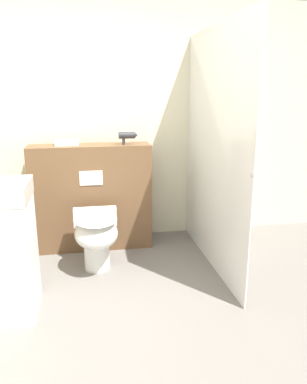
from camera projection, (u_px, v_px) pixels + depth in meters
The scene contains 7 objects.
ground_plane at pixel (159, 340), 2.46m from camera, with size 12.00×12.00×0.00m, color slate.
wall_back at pixel (124, 123), 3.97m from camera, with size 8.00×0.06×2.50m.
partition_panel at pixel (92, 197), 3.81m from camera, with size 1.20×0.33×1.07m.
shower_glass at pixel (214, 151), 3.31m from camera, with size 0.04×1.67×2.12m.
toilet at pixel (96, 235), 3.33m from camera, with size 0.40×0.56×0.52m.
hair_drier at pixel (128, 136), 3.67m from camera, with size 0.19×0.07×0.13m.
folded_towel at pixel (67, 142), 3.65m from camera, with size 0.23×0.14×0.06m.
Camera 1 is at (-0.41, -2.08, 1.58)m, focal length 35.00 mm.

